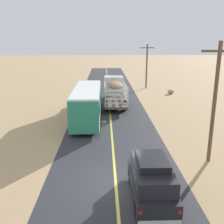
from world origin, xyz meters
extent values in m
plane|color=tan|center=(0.00, 0.00, 0.00)|extent=(240.00, 240.00, 0.00)
cube|color=#2D2D33|center=(0.00, 0.00, 0.01)|extent=(8.00, 120.00, 0.02)
cube|color=#D8CC4C|center=(0.00, 0.00, 0.02)|extent=(0.16, 117.60, 0.00)
cube|color=black|center=(1.68, -1.49, 0.70)|extent=(1.90, 4.60, 0.90)
cube|color=black|center=(1.68, -1.64, 1.55)|extent=(1.75, 3.59, 0.80)
cube|color=#192333|center=(1.68, -1.64, 1.57)|extent=(1.79, 3.22, 0.44)
cube|color=silver|center=(1.68, -3.71, 0.37)|extent=(1.86, 0.20, 0.24)
cube|color=red|center=(0.85, -3.77, 0.88)|extent=(0.16, 0.06, 0.14)
cube|color=red|center=(2.51, -3.77, 0.88)|extent=(0.16, 0.06, 0.14)
cube|color=black|center=(1.68, -1.59, 2.13)|extent=(1.43, 2.07, 0.36)
cylinder|color=black|center=(0.86, -0.07, 0.40)|extent=(0.26, 0.76, 0.76)
cylinder|color=black|center=(2.50, -0.07, 0.40)|extent=(0.26, 0.76, 0.76)
cylinder|color=black|center=(0.86, -2.92, 0.40)|extent=(0.26, 0.76, 0.76)
cylinder|color=black|center=(2.50, -2.92, 0.40)|extent=(0.26, 0.76, 0.76)
cube|color=silver|center=(0.66, 22.27, 1.82)|extent=(2.50, 2.20, 2.20)
cube|color=#192333|center=(0.66, 22.27, 2.27)|extent=(2.53, 1.54, 0.70)
cube|color=brown|center=(0.66, 16.87, 0.72)|extent=(2.50, 6.40, 0.24)
cylinder|color=silver|center=(-0.53, 20.01, 1.94)|extent=(0.12, 0.12, 2.20)
cylinder|color=silver|center=(1.85, 20.01, 1.94)|extent=(0.12, 0.12, 2.20)
cylinder|color=silver|center=(-0.53, 13.73, 1.94)|extent=(0.12, 0.12, 2.20)
cylinder|color=silver|center=(1.85, 13.73, 1.94)|extent=(0.12, 0.12, 2.20)
cube|color=silver|center=(-0.55, 16.87, 1.28)|extent=(0.08, 6.30, 0.12)
cube|color=silver|center=(1.87, 16.87, 1.28)|extent=(0.08, 6.30, 0.12)
cube|color=silver|center=(0.66, 13.71, 1.28)|extent=(2.40, 0.08, 0.12)
cube|color=silver|center=(-0.55, 16.87, 1.72)|extent=(0.08, 6.30, 0.12)
cube|color=silver|center=(1.87, 16.87, 1.72)|extent=(0.08, 6.30, 0.12)
cube|color=silver|center=(0.66, 13.71, 1.72)|extent=(2.40, 0.08, 0.12)
cube|color=silver|center=(-0.55, 16.87, 2.16)|extent=(0.08, 6.30, 0.12)
cube|color=silver|center=(1.87, 16.87, 2.16)|extent=(0.08, 6.30, 0.12)
cube|color=silver|center=(0.66, 13.71, 2.16)|extent=(2.40, 0.08, 0.12)
cube|color=silver|center=(-0.55, 16.87, 2.60)|extent=(0.08, 6.30, 0.12)
cube|color=silver|center=(1.87, 16.87, 2.60)|extent=(0.08, 6.30, 0.12)
cube|color=silver|center=(0.66, 13.71, 2.60)|extent=(2.40, 0.08, 0.12)
ellipsoid|color=#8C6B4C|center=(0.66, 16.87, 2.69)|extent=(1.75, 3.84, 0.70)
cylinder|color=black|center=(-0.43, 22.27, 0.57)|extent=(0.32, 1.10, 1.10)
cylinder|color=black|center=(1.75, 22.27, 0.57)|extent=(0.32, 1.10, 1.10)
cylinder|color=black|center=(-0.43, 15.59, 0.57)|extent=(0.32, 1.10, 1.10)
cylinder|color=black|center=(1.75, 15.59, 0.57)|extent=(0.32, 1.10, 1.10)
cube|color=#2D8C66|center=(-2.29, 11.91, 1.72)|extent=(2.50, 10.00, 2.70)
cube|color=white|center=(-2.29, 11.91, 3.15)|extent=(2.45, 9.80, 0.16)
cube|color=#192333|center=(-2.29, 11.91, 2.19)|extent=(2.54, 9.20, 0.80)
cube|color=silver|center=(-2.29, 11.91, 0.57)|extent=(2.53, 9.80, 0.36)
cylinder|color=black|center=(-3.39, 15.16, 0.52)|extent=(0.30, 1.00, 1.00)
cylinder|color=black|center=(-1.19, 15.16, 0.52)|extent=(0.30, 1.00, 1.00)
cylinder|color=black|center=(-3.39, 8.66, 0.52)|extent=(0.30, 1.00, 1.00)
cylinder|color=black|center=(-1.19, 8.66, 0.52)|extent=(0.30, 1.00, 1.00)
cylinder|color=brown|center=(6.28, 2.69, 3.86)|extent=(0.24, 0.24, 7.72)
cube|color=brown|center=(6.28, 2.69, 7.12)|extent=(2.20, 0.14, 0.14)
cylinder|color=brown|center=(6.28, 29.65, 3.53)|extent=(0.24, 0.24, 7.05)
cube|color=brown|center=(6.28, 29.65, 6.45)|extent=(2.20, 0.14, 0.14)
ellipsoid|color=gray|center=(9.21, 24.76, 0.30)|extent=(0.96, 0.90, 0.60)
camera|label=1|loc=(-0.59, -13.05, 7.81)|focal=42.06mm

